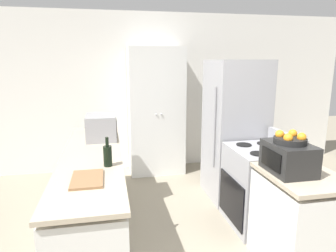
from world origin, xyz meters
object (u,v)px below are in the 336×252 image
refrigerator (234,130)px  fruit_bowl (290,139)px  stove (259,186)px  toaster_oven (288,158)px  wine_bottle (108,155)px  microwave (101,127)px  pantry_cabinet (156,112)px

refrigerator → fruit_bowl: (-0.15, -1.45, 0.27)m
stove → toaster_oven: toaster_oven is taller
stove → refrigerator: 0.90m
wine_bottle → refrigerator: bearing=30.7°
fruit_bowl → toaster_oven: bearing=66.2°
stove → microwave: (-1.71, 0.77, 0.59)m
microwave → toaster_oven: size_ratio=1.07×
pantry_cabinet → fruit_bowl: bearing=-74.2°
pantry_cabinet → fruit_bowl: pantry_cabinet is taller
fruit_bowl → microwave: bearing=137.3°
wine_bottle → toaster_oven: bearing=-17.0°
microwave → wine_bottle: bearing=-86.0°
pantry_cabinet → microwave: bearing=-127.6°
stove → refrigerator: (0.02, 0.77, 0.47)m
refrigerator → toaster_oven: (-0.15, -1.45, 0.10)m
refrigerator → pantry_cabinet: bearing=128.4°
stove → refrigerator: size_ratio=0.57×
stove → microwave: size_ratio=2.32×
refrigerator → toaster_oven: bearing=-95.9°
stove → microwave: 1.96m
pantry_cabinet → microwave: pantry_cabinet is taller
toaster_oven → fruit_bowl: size_ratio=1.58×
microwave → wine_bottle: size_ratio=1.67×
microwave → pantry_cabinet: bearing=52.4°
microwave → fruit_bowl: (1.58, -1.45, 0.15)m
fruit_bowl → refrigerator: bearing=84.0°
refrigerator → toaster_oven: refrigerator is taller
stove → toaster_oven: size_ratio=2.48×
pantry_cabinet → toaster_oven: 2.66m
wine_bottle → pantry_cabinet: bearing=69.5°
microwave → toaster_oven: (1.58, -1.45, -0.02)m
microwave → toaster_oven: bearing=-42.6°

